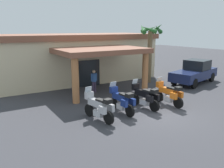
{
  "coord_description": "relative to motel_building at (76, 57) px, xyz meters",
  "views": [
    {
      "loc": [
        -8.95,
        -8.83,
        4.58
      ],
      "look_at": [
        -0.96,
        3.17,
        1.2
      ],
      "focal_mm": 38.37,
      "sensor_mm": 36.0,
      "label": 1
    }
  ],
  "objects": [
    {
      "name": "motorcycle_orange",
      "position": [
        1.52,
        -9.64,
        -1.38
      ],
      "size": [
        0.71,
        2.21,
        1.61
      ],
      "rotation": [
        0.0,
        0.0,
        1.59
      ],
      "color": "black",
      "rests_on": "ground_plane"
    },
    {
      "name": "motel_building",
      "position": [
        0.0,
        0.0,
        0.0
      ],
      "size": [
        14.44,
        10.12,
        4.07
      ],
      "rotation": [
        0.0,
        0.0,
        -0.04
      ],
      "color": "beige",
      "rests_on": "ground_plane"
    },
    {
      "name": "palm_tree_near_portico",
      "position": [
        4.84,
        -4.24,
        1.42
      ],
      "size": [
        2.08,
        2.12,
        5.02
      ],
      "color": "brown",
      "rests_on": "ground_plane"
    },
    {
      "name": "ground_plane",
      "position": [
        -0.1,
        -10.5,
        -2.08
      ],
      "size": [
        80.0,
        80.0,
        0.0
      ],
      "primitive_type": "plane",
      "color": "#38383D"
    },
    {
      "name": "pedestrian",
      "position": [
        -0.81,
        -4.6,
        -1.13
      ],
      "size": [
        0.53,
        0.32,
        1.66
      ],
      "rotation": [
        0.0,
        0.0,
        1.71
      ],
      "color": "#3F334C",
      "rests_on": "ground_plane"
    },
    {
      "name": "motorcycle_blue",
      "position": [
        -1.67,
        -9.18,
        -1.38
      ],
      "size": [
        0.7,
        2.21,
        1.61
      ],
      "rotation": [
        0.0,
        0.0,
        1.56
      ],
      "color": "black",
      "rests_on": "ground_plane"
    },
    {
      "name": "pickup_truck_navy",
      "position": [
        7.82,
        -6.62,
        -1.14
      ],
      "size": [
        5.49,
        2.99,
        1.95
      ],
      "rotation": [
        0.0,
        0.0,
        0.22
      ],
      "color": "black",
      "rests_on": "ground_plane"
    },
    {
      "name": "motorcycle_black",
      "position": [
        -0.07,
        -9.29,
        -1.38
      ],
      "size": [
        0.73,
        2.21,
        1.61
      ],
      "rotation": [
        0.0,
        0.0,
        1.65
      ],
      "color": "black",
      "rests_on": "ground_plane"
    },
    {
      "name": "motorcycle_silver",
      "position": [
        -3.26,
        -9.42,
        -1.38
      ],
      "size": [
        0.82,
        2.21,
        1.61
      ],
      "rotation": [
        0.0,
        0.0,
        1.72
      ],
      "color": "black",
      "rests_on": "ground_plane"
    }
  ]
}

